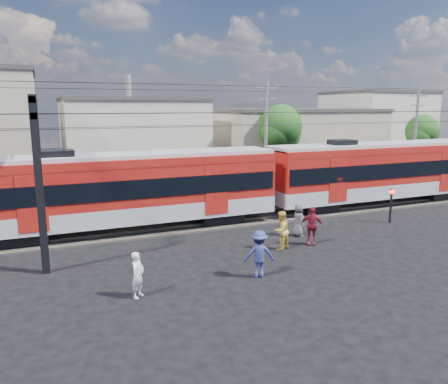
% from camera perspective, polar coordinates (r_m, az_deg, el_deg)
% --- Properties ---
extents(ground, '(120.00, 120.00, 0.00)m').
position_cam_1_polar(ground, '(18.72, 10.74, -9.57)').
color(ground, black).
rests_on(ground, ground).
extents(track_bed, '(70.00, 3.40, 0.12)m').
position_cam_1_polar(track_bed, '(25.42, 0.80, -3.65)').
color(track_bed, '#2D2823').
rests_on(track_bed, ground).
extents(rail_near, '(70.00, 0.12, 0.12)m').
position_cam_1_polar(rail_near, '(24.72, 1.49, -3.79)').
color(rail_near, '#59544C').
rests_on(rail_near, track_bed).
extents(rail_far, '(70.00, 0.12, 0.12)m').
position_cam_1_polar(rail_far, '(26.05, 0.14, -3.01)').
color(rail_far, '#59544C').
rests_on(rail_far, track_bed).
extents(commuter_train, '(50.30, 3.08, 4.17)m').
position_cam_1_polar(commuter_train, '(23.28, -12.17, 0.62)').
color(commuter_train, black).
rests_on(commuter_train, ground).
extents(catenary, '(70.00, 9.30, 7.52)m').
position_cam_1_polar(catenary, '(22.60, -19.87, 6.89)').
color(catenary, black).
rests_on(catenary, ground).
extents(building_midwest, '(12.24, 12.24, 7.30)m').
position_cam_1_polar(building_midwest, '(42.36, -12.11, 7.00)').
color(building_midwest, beige).
rests_on(building_midwest, ground).
extents(building_mideast, '(16.32, 10.20, 6.30)m').
position_cam_1_polar(building_mideast, '(45.42, 9.05, 6.74)').
color(building_mideast, tan).
rests_on(building_mideast, ground).
extents(building_east, '(10.20, 10.20, 8.30)m').
position_cam_1_polar(building_east, '(56.95, 19.12, 8.15)').
color(building_east, beige).
rests_on(building_east, ground).
extents(utility_pole_mid, '(1.80, 0.24, 8.50)m').
position_cam_1_polar(utility_pole_mid, '(33.55, 5.50, 7.66)').
color(utility_pole_mid, slate).
rests_on(utility_pole_mid, ground).
extents(utility_pole_east, '(1.80, 0.24, 8.00)m').
position_cam_1_polar(utility_pole_east, '(41.32, 23.71, 7.07)').
color(utility_pole_east, slate).
rests_on(utility_pole_east, ground).
extents(tree_near, '(3.82, 3.64, 6.72)m').
position_cam_1_polar(tree_near, '(37.79, 7.58, 8.20)').
color(tree_near, '#382619').
rests_on(tree_near, ground).
extents(tree_far, '(3.36, 3.12, 5.76)m').
position_cam_1_polar(tree_far, '(46.50, 24.53, 7.01)').
color(tree_far, '#382619').
rests_on(tree_far, ground).
extents(pedestrian_a, '(0.69, 0.71, 1.64)m').
position_cam_1_polar(pedestrian_a, '(15.69, -11.21, -10.55)').
color(pedestrian_a, white).
rests_on(pedestrian_a, ground).
extents(pedestrian_b, '(1.09, 0.99, 1.82)m').
position_cam_1_polar(pedestrian_b, '(20.42, 7.45, -5.00)').
color(pedestrian_b, gold).
rests_on(pedestrian_b, ground).
extents(pedestrian_c, '(1.35, 0.98, 1.87)m').
position_cam_1_polar(pedestrian_c, '(17.11, 4.58, -8.07)').
color(pedestrian_c, navy).
rests_on(pedestrian_c, ground).
extents(pedestrian_d, '(1.17, 0.96, 1.87)m').
position_cam_1_polar(pedestrian_d, '(21.34, 11.36, -4.35)').
color(pedestrian_d, maroon).
rests_on(pedestrian_d, ground).
extents(pedestrian_e, '(0.58, 0.84, 1.67)m').
position_cam_1_polar(pedestrian_e, '(22.66, 9.68, -3.64)').
color(pedestrian_e, '#4A494E').
rests_on(pedestrian_e, ground).
extents(crossing_signal, '(0.29, 0.29, 1.98)m').
position_cam_1_polar(crossing_signal, '(26.50, 21.02, -0.88)').
color(crossing_signal, black).
rests_on(crossing_signal, ground).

